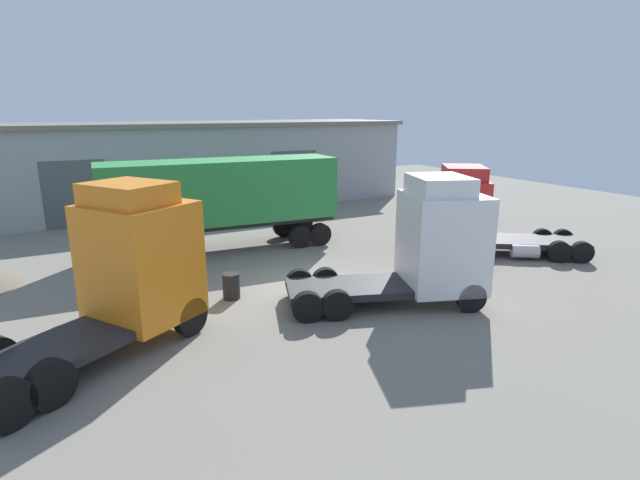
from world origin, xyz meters
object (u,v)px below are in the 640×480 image
object	(u,v)px
tractor_unit_orange	(127,269)
oil_drum	(231,286)
tractor_unit_red	(469,213)
container_trailer_green	(223,193)
tractor_unit_white	(429,244)

from	to	relation	value
tractor_unit_orange	oil_drum	bearing A→B (deg)	-4.93
tractor_unit_red	tractor_unit_orange	bearing A→B (deg)	42.82
tractor_unit_orange	container_trailer_green	bearing A→B (deg)	24.55
tractor_unit_red	oil_drum	bearing A→B (deg)	36.51
tractor_unit_red	oil_drum	xyz separation A→B (m)	(-11.03, -0.34, -1.35)
tractor_unit_red	tractor_unit_orange	distance (m)	14.58
tractor_unit_white	container_trailer_green	distance (m)	10.06
tractor_unit_orange	tractor_unit_white	bearing A→B (deg)	-41.58
tractor_unit_white	tractor_unit_red	size ratio (longest dim) A/B	0.97
oil_drum	tractor_unit_white	bearing A→B (deg)	-30.32
tractor_unit_white	oil_drum	bearing A→B (deg)	169.67
tractor_unit_white	container_trailer_green	bearing A→B (deg)	132.74
container_trailer_green	oil_drum	distance (m)	6.58
tractor_unit_white	container_trailer_green	world-z (taller)	tractor_unit_white
container_trailer_green	tractor_unit_red	bearing A→B (deg)	153.16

